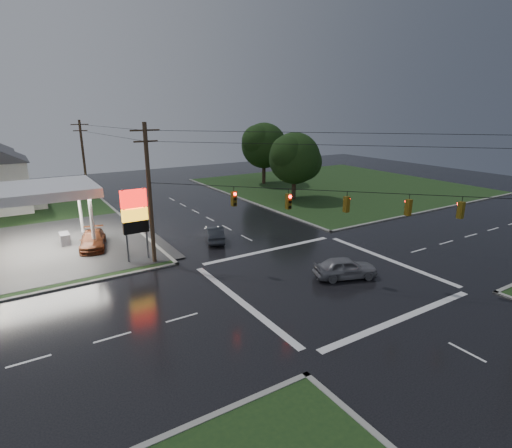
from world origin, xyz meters
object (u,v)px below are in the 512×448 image
utility_pole_n (84,158)px  car_north (214,234)px  tree_ne_near (295,158)px  tree_ne_far (265,146)px  pylon_sign (135,213)px  car_crossing (345,268)px  utility_pole_nw (150,193)px  car_pump (93,240)px

utility_pole_n → car_north: utility_pole_n is taller
tree_ne_near → car_north: 20.54m
utility_pole_n → tree_ne_far: utility_pole_n is taller
tree_ne_near → pylon_sign: bearing=-155.0°
tree_ne_far → car_crossing: size_ratio=2.13×
tree_ne_near → car_crossing: 26.61m
pylon_sign → tree_ne_near: size_ratio=0.67×
car_crossing → car_north: bearing=40.2°
utility_pole_nw → tree_ne_far: utility_pole_nw is taller
pylon_sign → car_north: pylon_sign is taller
car_north → pylon_sign: bearing=30.2°
car_crossing → utility_pole_nw: bearing=67.6°
utility_pole_n → tree_ne_far: bearing=-8.5°
utility_pole_nw → car_north: utility_pole_nw is taller
utility_pole_n → tree_ne_near: utility_pole_n is taller
tree_ne_far → car_pump: 35.65m
car_north → car_crossing: car_crossing is taller
tree_ne_far → car_pump: size_ratio=1.95×
pylon_sign → utility_pole_nw: (1.00, -1.00, 1.71)m
tree_ne_near → car_pump: size_ratio=1.79×
car_pump → utility_pole_n: bearing=94.9°
car_pump → pylon_sign: bearing=-50.8°
car_north → car_pump: bearing=-1.3°
utility_pole_nw → utility_pole_n: (0.00, 28.50, -0.25)m
utility_pole_nw → tree_ne_near: 26.74m
pylon_sign → utility_pole_nw: 2.22m
tree_ne_near → car_north: tree_ne_near is taller
utility_pole_nw → car_pump: (-3.50, 6.28, -4.99)m
car_north → utility_pole_nw: bearing=39.8°
utility_pole_nw → car_pump: 8.75m
pylon_sign → car_pump: 6.70m
pylon_sign → tree_ne_far: 36.35m
utility_pole_nw → car_pump: bearing=119.1°
car_north → tree_ne_far: bearing=-111.8°
utility_pole_nw → car_crossing: (10.85, -10.35, -4.94)m
tree_ne_far → car_pump: (-30.15, -18.22, -5.45)m
tree_ne_near → utility_pole_n: bearing=145.9°
tree_ne_far → pylon_sign: bearing=-139.6°
utility_pole_nw → tree_ne_far: size_ratio=1.12×
pylon_sign → car_north: 8.30m
car_pump → car_north: bearing=-8.0°
pylon_sign → tree_ne_near: bearing=25.0°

